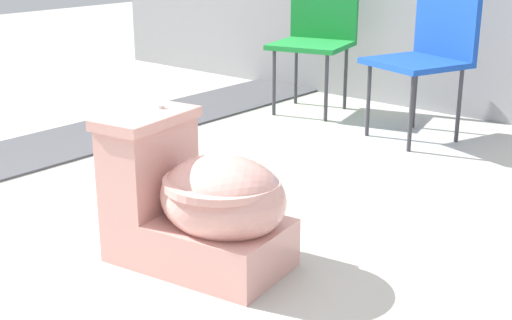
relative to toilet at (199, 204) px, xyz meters
name	(u,v)px	position (x,y,z in m)	size (l,w,h in m)	color
ground_plane	(121,260)	(-0.23, -0.16, -0.22)	(14.00, 14.00, 0.00)	#B7B2A8
gravel_strip	(30,152)	(-1.55, 0.34, -0.21)	(0.56, 8.00, 0.01)	#4C4C51
toilet	(199,204)	(0.00, 0.00, 0.00)	(0.68, 0.46, 0.52)	#E09E93
folding_chair_left	(318,28)	(-1.00, 2.06, 0.29)	(0.53, 0.53, 0.83)	#1E8C38
folding_chair_middle	(431,44)	(-0.16, 1.93, 0.29)	(0.56, 0.56, 0.83)	#1947B2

